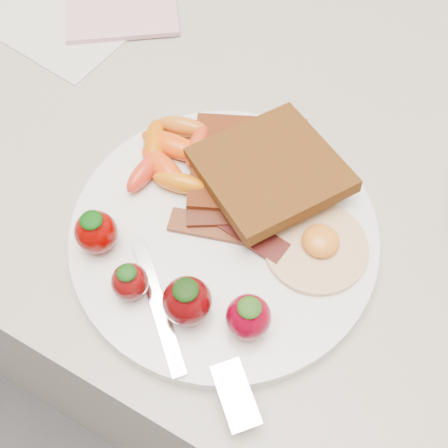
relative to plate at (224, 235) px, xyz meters
The scene contains 9 objects.
counter 0.48m from the plate, 93.49° to the left, with size 2.00×0.60×0.90m, color gray.
plate is the anchor object (origin of this frame).
toast_lower 0.07m from the plate, 99.37° to the left, with size 0.10×0.10×0.01m, color #431B0C.
toast_upper 0.07m from the plate, 79.69° to the left, with size 0.11×0.11×0.01m, color #361404.
fried_egg 0.08m from the plate, 16.51° to the left, with size 0.11×0.11×0.02m.
bacon_strips 0.02m from the plate, 55.16° to the left, with size 0.11×0.07×0.01m.
baby_carrots 0.09m from the plate, 152.90° to the left, with size 0.09×0.10×0.02m.
strawberries 0.08m from the plate, 97.39° to the right, with size 0.18×0.06×0.05m.
fork 0.11m from the plate, 74.63° to the right, with size 0.17×0.10×0.00m.
Camera 1 is at (0.12, 1.36, 1.34)m, focal length 45.00 mm.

